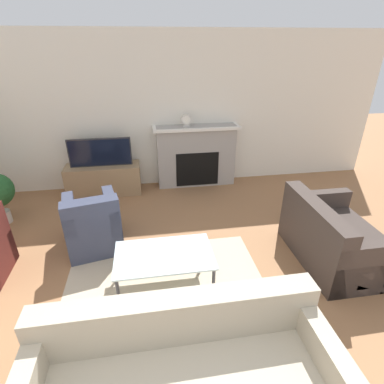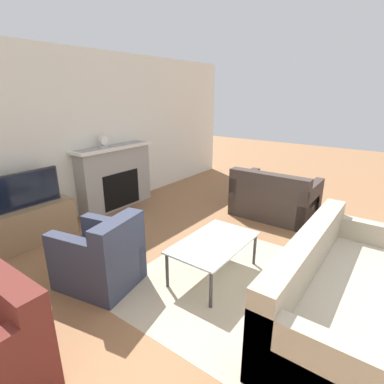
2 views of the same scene
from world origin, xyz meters
The scene contains 9 objects.
wall_back centered at (0.00, 5.00, 1.35)m, with size 8.65×0.06×2.70m.
area_rug centered at (0.01, 2.03, 0.00)m, with size 2.26×1.84×0.00m.
fireplace centered at (0.81, 4.82, 0.60)m, with size 1.56×0.36×1.14m.
tv_stand centered at (-0.89, 4.68, 0.27)m, with size 1.29×0.43×0.54m.
tv centered at (-0.89, 4.68, 0.78)m, with size 1.06×0.06×0.49m.
couch_loveseat centered at (2.13, 2.31, 0.29)m, with size 0.93×1.31×0.82m.
armchair_accent centered at (-0.87, 3.08, 0.30)m, with size 0.82×0.92×0.82m.
coffee_table centered at (0.01, 2.18, 0.39)m, with size 1.06×0.64×0.43m.
mantel_clock centered at (0.63, 4.82, 1.25)m, with size 0.17×0.07×0.20m.
Camera 1 is at (-0.10, -0.42, 2.49)m, focal length 28.00 mm.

